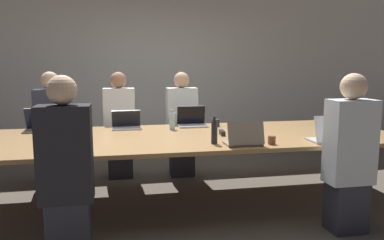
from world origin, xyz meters
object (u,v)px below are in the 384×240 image
(laptop_near_midright, at_px, (244,138))
(cup_near_midright, at_px, (272,140))
(laptop_near_right, at_px, (329,135))
(bottle_far_center, at_px, (172,121))
(bottle_near_midright, at_px, (214,132))
(person_far_midleft, at_px, (120,127))
(laptop_far_center, at_px, (192,120))
(person_far_left, at_px, (52,130))
(person_near_right, at_px, (349,156))
(stapler, at_px, (222,133))
(cup_far_center, at_px, (216,123))
(laptop_far_midleft, at_px, (126,123))
(laptop_near_left, at_px, (69,144))
(person_far_center, at_px, (182,126))
(person_near_left, at_px, (66,170))
(cup_near_left, at_px, (42,145))
(laptop_far_left, at_px, (41,124))

(laptop_near_midright, xyz_separation_m, cup_near_midright, (0.28, 0.01, -0.03))
(laptop_near_right, height_order, bottle_far_center, laptop_near_right)
(bottle_near_midright, relative_size, person_far_midleft, 0.19)
(laptop_far_center, height_order, person_far_left, person_far_left)
(person_near_right, distance_m, stapler, 1.30)
(laptop_near_right, distance_m, cup_far_center, 1.42)
(laptop_far_midleft, bearing_deg, laptop_near_left, -114.39)
(laptop_near_midright, relative_size, person_far_center, 0.25)
(laptop_near_left, bearing_deg, person_far_midleft, -104.67)
(person_far_left, bearing_deg, laptop_near_right, -29.71)
(person_near_right, bearing_deg, person_near_left, 0.00)
(person_near_right, height_order, laptop_far_midleft, person_near_right)
(laptop_near_left, height_order, laptop_far_center, laptop_near_left)
(person_near_left, relative_size, cup_far_center, 15.02)
(bottle_near_midright, height_order, laptop_far_midleft, bottle_near_midright)
(laptop_near_right, xyz_separation_m, laptop_near_left, (-2.43, 0.05, -0.00))
(stapler, bearing_deg, person_far_midleft, 138.52)
(person_far_center, distance_m, person_far_left, 1.65)
(laptop_near_right, height_order, person_far_center, person_far_center)
(laptop_near_right, bearing_deg, laptop_far_midleft, -31.32)
(cup_near_left, xyz_separation_m, person_far_left, (-0.16, 1.47, -0.11))
(bottle_far_center, bearing_deg, laptop_far_midleft, 164.83)
(cup_near_midright, bearing_deg, person_far_center, 110.78)
(cup_near_left, xyz_separation_m, cup_far_center, (1.84, 1.00, -0.01))
(cup_near_left, xyz_separation_m, person_far_center, (1.49, 1.46, -0.11))
(person_near_left, relative_size, laptop_far_center, 4.00)
(laptop_far_center, xyz_separation_m, cup_far_center, (0.29, -0.07, -0.03))
(laptop_far_midleft, bearing_deg, laptop_near_midright, -47.41)
(person_near_left, bearing_deg, person_far_midleft, -101.21)
(person_near_right, height_order, cup_far_center, person_near_right)
(cup_near_midright, distance_m, stapler, 0.64)
(bottle_near_midright, distance_m, bottle_far_center, 0.92)
(cup_near_left, height_order, bottle_far_center, bottle_far_center)
(cup_near_midright, distance_m, laptop_far_center, 1.32)
(cup_far_center, bearing_deg, bottle_near_midright, -105.38)
(cup_near_left, distance_m, cup_far_center, 2.09)
(bottle_far_center, xyz_separation_m, person_far_left, (-1.44, 0.59, -0.16))
(laptop_far_center, bearing_deg, person_near_left, -129.16)
(cup_near_midright, distance_m, bottle_near_midright, 0.55)
(person_near_right, relative_size, laptop_near_left, 4.30)
(cup_near_left, height_order, laptop_far_center, laptop_far_center)
(laptop_far_midleft, xyz_separation_m, person_far_midleft, (-0.08, 0.52, -0.13))
(bottle_far_center, bearing_deg, person_near_left, -126.12)
(laptop_near_midright, bearing_deg, stapler, -83.67)
(person_near_right, xyz_separation_m, laptop_near_left, (-2.43, 0.41, 0.12))
(person_far_left, height_order, stapler, person_far_left)
(cup_far_center, distance_m, person_far_midleft, 1.29)
(laptop_near_left, relative_size, person_far_center, 0.24)
(person_far_center, relative_size, laptop_far_left, 3.97)
(stapler, bearing_deg, cup_near_left, -162.14)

